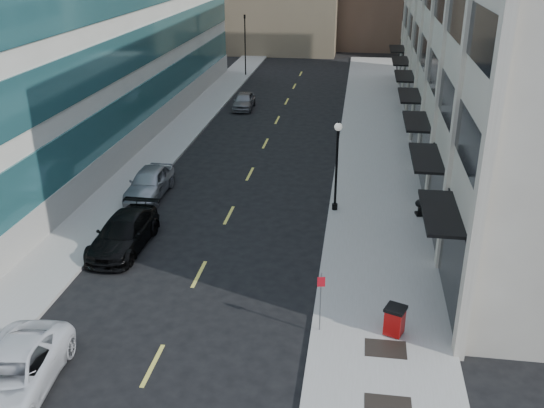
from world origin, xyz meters
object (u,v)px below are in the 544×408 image
(sign_post, at_px, (321,294))
(urn_planter, at_px, (421,206))
(trash_bin, at_px, (395,320))
(lamppost, at_px, (337,159))
(car_silver_sedan, at_px, (149,182))
(car_black_pickup, at_px, (124,233))
(traffic_signal, at_px, (245,19))
(car_grey_sedan, at_px, (244,101))
(car_white_van, at_px, (12,375))

(sign_post, xyz_separation_m, urn_planter, (4.30, 10.54, -0.99))
(trash_bin, xyz_separation_m, lamppost, (-2.59, 10.47, 2.16))
(trash_bin, bearing_deg, car_silver_sedan, 160.11)
(car_black_pickup, xyz_separation_m, car_silver_sedan, (-0.87, 6.09, 0.04))
(car_silver_sedan, xyz_separation_m, lamppost, (10.10, -0.75, 2.12))
(lamppost, bearing_deg, traffic_signal, 108.21)
(lamppost, bearing_deg, car_silver_sedan, 175.76)
(traffic_signal, distance_m, car_grey_sedan, 14.13)
(car_white_van, distance_m, trash_bin, 12.53)
(car_white_van, xyz_separation_m, trash_bin, (11.65, 4.62, 0.02))
(car_grey_sedan, bearing_deg, car_black_pickup, -93.97)
(trash_bin, height_order, urn_planter, trash_bin)
(car_white_van, bearing_deg, sign_post, 20.67)
(lamppost, height_order, urn_planter, lamppost)
(sign_post, bearing_deg, traffic_signal, 92.76)
(trash_bin, bearing_deg, sign_post, -155.29)
(traffic_signal, distance_m, lamppost, 34.67)
(car_silver_sedan, xyz_separation_m, sign_post, (10.10, -11.36, 0.87))
(traffic_signal, height_order, sign_post, traffic_signal)
(trash_bin, bearing_deg, car_white_van, -136.79)
(car_silver_sedan, relative_size, urn_planter, 5.47)
(car_grey_sedan, bearing_deg, lamppost, -69.09)
(lamppost, xyz_separation_m, sign_post, (0.00, -10.61, -1.26))
(traffic_signal, distance_m, car_silver_sedan, 32.46)
(car_white_van, distance_m, car_silver_sedan, 15.87)
(sign_post, bearing_deg, car_white_van, -164.91)
(traffic_signal, relative_size, car_grey_sedan, 1.78)
(lamppost, xyz_separation_m, urn_planter, (4.30, -0.07, -2.25))
(car_black_pickup, distance_m, lamppost, 10.89)
(traffic_signal, relative_size, car_white_van, 1.35)
(car_black_pickup, height_order, lamppost, lamppost)
(car_white_van, height_order, car_grey_sedan, car_white_van)
(car_silver_sedan, bearing_deg, lamppost, -4.74)
(traffic_signal, relative_size, car_black_pickup, 1.37)
(car_white_van, height_order, sign_post, sign_post)
(car_silver_sedan, distance_m, sign_post, 15.23)
(car_grey_sedan, distance_m, sign_post, 31.62)
(car_white_van, bearing_deg, lamppost, 53.41)
(traffic_signal, distance_m, urn_planter, 36.54)
(traffic_signal, relative_size, car_silver_sedan, 1.53)
(car_grey_sedan, height_order, lamppost, lamppost)
(car_silver_sedan, relative_size, trash_bin, 4.16)
(trash_bin, bearing_deg, car_black_pickup, 178.15)
(car_grey_sedan, bearing_deg, car_white_van, -93.22)
(trash_bin, distance_m, sign_post, 2.75)
(car_grey_sedan, height_order, trash_bin, car_grey_sedan)
(car_black_pickup, height_order, trash_bin, car_black_pickup)
(lamppost, bearing_deg, car_black_pickup, -149.92)
(traffic_signal, height_order, urn_planter, traffic_signal)
(urn_planter, bearing_deg, lamppost, 179.06)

